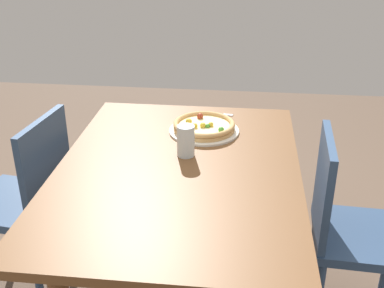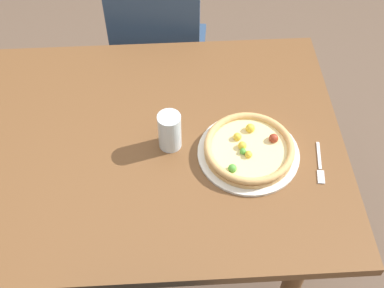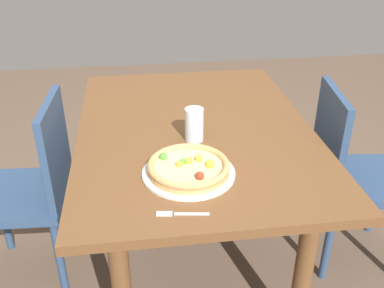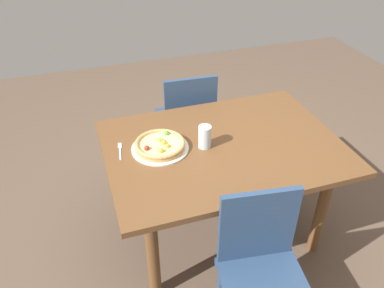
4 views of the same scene
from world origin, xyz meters
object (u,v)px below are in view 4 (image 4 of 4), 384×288
object	(u,v)px
chair_near	(262,271)
pizza	(160,145)
fork	(120,150)
drinking_glass	(205,137)
dining_table	(223,158)
plate	(160,148)
chair_far	(187,119)

from	to	relation	value
chair_near	pizza	size ratio (longest dim) A/B	3.03
fork	drinking_glass	bearing A→B (deg)	-95.72
pizza	fork	xyz separation A→B (m)	(-0.22, 0.06, -0.03)
dining_table	chair_near	distance (m)	0.73
dining_table	pizza	world-z (taller)	pizza
plate	fork	distance (m)	0.23
dining_table	chair_far	distance (m)	0.72
pizza	plate	bearing A→B (deg)	89.18
dining_table	fork	bearing A→B (deg)	166.90
chair_far	fork	distance (m)	0.85
chair_far	drinking_glass	size ratio (longest dim) A/B	6.47
dining_table	chair_far	xyz separation A→B (m)	(-0.00, 0.71, -0.14)
pizza	fork	distance (m)	0.23
plate	drinking_glass	world-z (taller)	drinking_glass
drinking_glass	pizza	bearing A→B (deg)	167.64
chair_near	chair_far	size ratio (longest dim) A/B	1.00
dining_table	plate	size ratio (longest dim) A/B	4.15
chair_far	fork	world-z (taller)	chair_far
plate	drinking_glass	distance (m)	0.27
chair_far	drinking_glass	distance (m)	0.76
plate	drinking_glass	xyz separation A→B (m)	(0.25, -0.06, 0.06)
chair_near	pizza	bearing A→B (deg)	-62.13
chair_far	plate	xyz separation A→B (m)	(-0.36, -0.63, 0.25)
chair_far	pizza	distance (m)	0.78
dining_table	chair_near	xyz separation A→B (m)	(-0.07, -0.71, -0.14)
dining_table	fork	distance (m)	0.61
chair_near	pizza	distance (m)	0.88
chair_near	drinking_glass	world-z (taller)	chair_near
chair_far	drinking_glass	bearing A→B (deg)	-95.64
plate	pizza	bearing A→B (deg)	-90.82
plate	drinking_glass	bearing A→B (deg)	-12.44
dining_table	fork	world-z (taller)	fork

